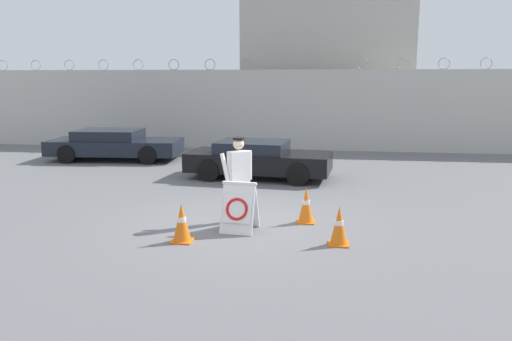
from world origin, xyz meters
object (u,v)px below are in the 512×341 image
parked_car_rear_sedan (258,159)px  security_guard (239,175)px  traffic_cone_near (306,205)px  barricade_sign (239,207)px  traffic_cone_far (182,223)px  parked_car_front_coupe (114,144)px  traffic_cone_mid (339,226)px

parked_car_rear_sedan → security_guard: bearing=-81.4°
security_guard → parked_car_rear_sedan: bearing=-126.8°
security_guard → traffic_cone_near: 1.56m
barricade_sign → traffic_cone_far: size_ratio=1.36×
traffic_cone_near → parked_car_rear_sedan: parked_car_rear_sedan is taller
security_guard → parked_car_front_coupe: 9.55m
traffic_cone_mid → parked_car_front_coupe: 11.88m
traffic_cone_near → parked_car_front_coupe: parked_car_front_coupe is taller
security_guard → parked_car_rear_sedan: size_ratio=0.40×
traffic_cone_mid → security_guard: bearing=148.5°
traffic_cone_mid → traffic_cone_far: (-2.90, -0.22, 0.01)m
traffic_cone_mid → parked_car_front_coupe: (-8.11, 8.68, 0.23)m
traffic_cone_far → security_guard: bearing=61.4°
parked_car_rear_sedan → traffic_cone_far: bearing=-89.6°
traffic_cone_far → parked_car_rear_sedan: parked_car_rear_sedan is taller
barricade_sign → security_guard: bearing=106.4°
barricade_sign → traffic_cone_mid: 2.04m
security_guard → traffic_cone_mid: 2.53m
traffic_cone_near → parked_car_front_coupe: bearing=135.5°
barricade_sign → traffic_cone_near: bearing=37.7°
barricade_sign → traffic_cone_near: size_ratio=1.31×
traffic_cone_mid → traffic_cone_far: 2.91m
traffic_cone_far → parked_car_rear_sedan: bearing=84.7°
traffic_cone_far → parked_car_rear_sedan: 6.26m
traffic_cone_mid → parked_car_rear_sedan: bearing=111.1°
traffic_cone_near → traffic_cone_mid: traffic_cone_near is taller
traffic_cone_far → parked_car_front_coupe: (-5.21, 8.90, 0.22)m
traffic_cone_mid → parked_car_front_coupe: bearing=133.1°
parked_car_front_coupe → traffic_cone_near: bearing=-48.1°
security_guard → parked_car_rear_sedan: (-0.24, 4.73, -0.43)m
traffic_cone_far → parked_car_rear_sedan: size_ratio=0.17×
security_guard → traffic_cone_far: (-0.82, -1.50, -0.65)m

